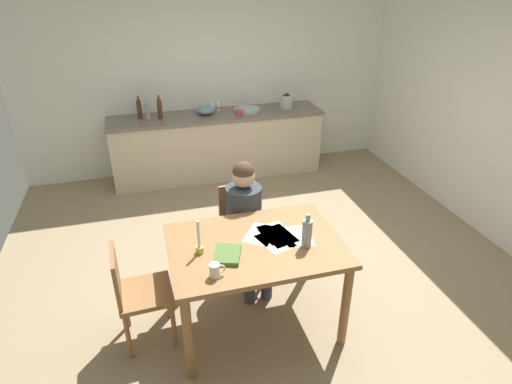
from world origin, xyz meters
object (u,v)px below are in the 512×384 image
at_px(sink_unit, 247,110).
at_px(wine_glass_near_sink, 218,103).
at_px(wine_glass_back_left, 203,104).
at_px(bottle_oil, 139,109).
at_px(chair_at_table, 242,226).
at_px(bottle_vinegar, 148,111).
at_px(mixing_bowl, 206,110).
at_px(teacup_on_counter, 239,112).
at_px(chair_side_empty, 137,292).
at_px(coffee_mug, 215,270).
at_px(bottle_wine_red, 160,109).
at_px(wine_bottle_on_table, 307,233).
at_px(wine_glass_by_kettle, 212,103).
at_px(stovetop_kettle, 287,101).
at_px(candlestick, 199,244).
at_px(person_seated, 246,218).
at_px(dining_table, 255,255).
at_px(book_magazine, 227,255).

height_order(sink_unit, wine_glass_near_sink, sink_unit).
bearing_deg(wine_glass_back_left, bottle_oil, -174.74).
relative_size(chair_at_table, bottle_oil, 3.00).
distance_m(bottle_oil, bottle_vinegar, 0.14).
bearing_deg(mixing_bowl, teacup_on_counter, -22.69).
xyz_separation_m(chair_side_empty, coffee_mug, (0.55, -0.37, 0.36)).
bearing_deg(wine_glass_near_sink, bottle_wine_red, -169.29).
bearing_deg(bottle_oil, wine_bottle_on_table, -70.84).
bearing_deg(teacup_on_counter, bottle_oil, 170.21).
bearing_deg(chair_at_table, chair_side_empty, -146.59).
bearing_deg(bottle_oil, chair_at_table, -70.98).
distance_m(mixing_bowl, wine_glass_by_kettle, 0.17).
relative_size(wine_bottle_on_table, stovetop_kettle, 1.25).
bearing_deg(sink_unit, wine_glass_by_kettle, 162.55).
bearing_deg(teacup_on_counter, bottle_wine_red, 171.79).
height_order(chair_at_table, wine_glass_back_left, wine_glass_back_left).
xyz_separation_m(coffee_mug, wine_glass_near_sink, (0.69, 3.40, 0.17)).
height_order(candlestick, wine_bottle_on_table, same).
distance_m(person_seated, candlestick, 0.78).
xyz_separation_m(coffee_mug, bottle_oil, (-0.37, 3.32, 0.18)).
height_order(coffee_mug, stovetop_kettle, stovetop_kettle).
xyz_separation_m(sink_unit, bottle_vinegar, (-1.33, -0.03, 0.09)).
height_order(dining_table, chair_side_empty, chair_side_empty).
relative_size(dining_table, wine_glass_near_sink, 8.54).
bearing_deg(bottle_vinegar, bottle_wine_red, 9.37).
distance_m(book_magazine, bottle_oil, 3.17).
bearing_deg(chair_side_empty, stovetop_kettle, 52.78).
distance_m(coffee_mug, teacup_on_counter, 3.24).
xyz_separation_m(bottle_wine_red, mixing_bowl, (0.60, 0.03, -0.07)).
bearing_deg(candlestick, chair_side_empty, 172.32).
bearing_deg(teacup_on_counter, bottle_vinegar, 174.09).
xyz_separation_m(stovetop_kettle, wine_glass_near_sink, (-0.95, 0.15, 0.01)).
xyz_separation_m(bottle_oil, bottle_vinegar, (0.10, -0.10, -0.01)).
relative_size(chair_side_empty, sink_unit, 2.38).
relative_size(wine_glass_near_sink, teacup_on_counter, 1.45).
height_order(wine_bottle_on_table, teacup_on_counter, wine_bottle_on_table).
xyz_separation_m(sink_unit, wine_glass_by_kettle, (-0.46, 0.15, 0.09)).
height_order(chair_side_empty, teacup_on_counter, teacup_on_counter).
relative_size(chair_at_table, bottle_vinegar, 3.24).
bearing_deg(wine_bottle_on_table, wine_glass_by_kettle, 92.24).
bearing_deg(teacup_on_counter, chair_at_table, -103.15).
distance_m(person_seated, wine_glass_by_kettle, 2.56).
height_order(bottle_wine_red, wine_glass_by_kettle, bottle_wine_red).
relative_size(chair_side_empty, stovetop_kettle, 3.90).
xyz_separation_m(sink_unit, bottle_wine_red, (-1.18, -0.01, 0.11)).
relative_size(chair_at_table, bottle_wine_red, 2.87).
bearing_deg(mixing_bowl, chair_side_empty, -109.74).
height_order(chair_at_table, person_seated, person_seated).
height_order(candlestick, stovetop_kettle, stovetop_kettle).
distance_m(bottle_vinegar, wine_glass_near_sink, 0.98).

